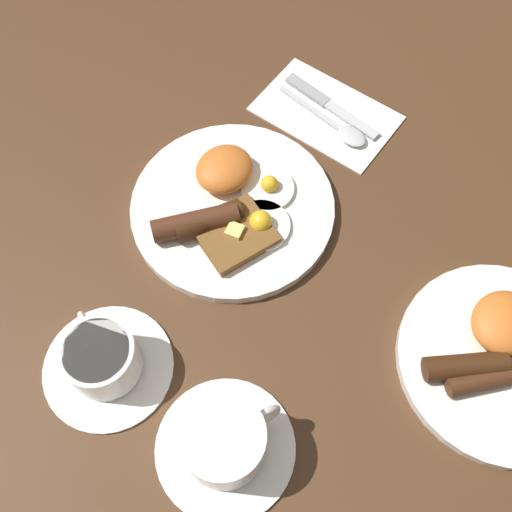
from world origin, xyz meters
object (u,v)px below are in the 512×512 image
Objects in this scene: breakfast_plate_far at (502,355)px; teacup_near at (103,360)px; teacup_far at (225,442)px; breakfast_plate_near at (231,206)px; spoon at (342,129)px; knife at (326,102)px.

teacup_near is at bearing -46.84° from breakfast_plate_far.
teacup_near is at bearing -81.28° from teacup_far.
breakfast_plate_far is (-0.06, 0.37, 0.00)m from breakfast_plate_near.
spoon is (-0.14, -0.35, -0.01)m from breakfast_plate_far.
knife is (-0.45, -0.22, -0.03)m from teacup_far.
teacup_near reaches higher than breakfast_plate_far.
teacup_far reaches higher than spoon.
teacup_near is at bearing -82.04° from knife.
teacup_far is at bearing -66.15° from spoon.
breakfast_plate_far is 0.37m from spoon.
teacup_far is (0.23, 0.20, 0.02)m from breakfast_plate_near.
breakfast_plate_far is 0.43m from knife.
breakfast_plate_near is at bearing -80.62° from breakfast_plate_far.
spoon is at bearing -178.68° from teacup_near.
breakfast_plate_near reaches higher than spoon.
teacup_near is at bearing 8.71° from breakfast_plate_near.
breakfast_plate_near is 1.76× the size of teacup_near.
breakfast_plate_near is 0.26m from teacup_near.
breakfast_plate_near is 1.63× the size of knife.
teacup_far is (-0.03, 0.17, 0.01)m from teacup_near.
spoon is at bearing 172.09° from breakfast_plate_near.
teacup_near is 0.17m from teacup_far.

